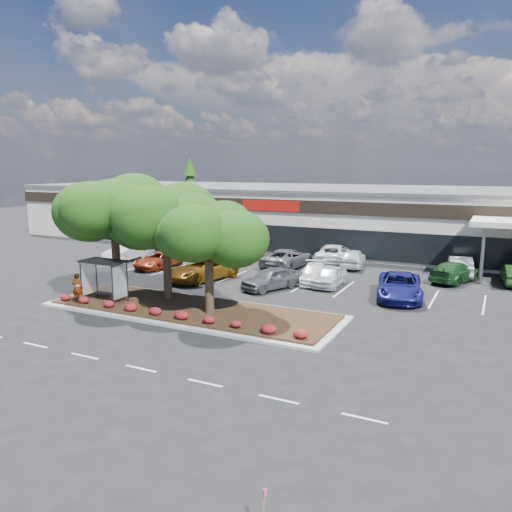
% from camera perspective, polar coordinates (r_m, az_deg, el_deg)
% --- Properties ---
extents(ground, '(160.00, 160.00, 0.00)m').
position_cam_1_polar(ground, '(25.70, -8.71, -9.19)').
color(ground, black).
rests_on(ground, ground).
extents(retail_store, '(80.40, 25.20, 6.25)m').
position_cam_1_polar(retail_store, '(55.73, 11.71, 4.48)').
color(retail_store, silver).
rests_on(retail_store, ground).
extents(landscape_island, '(18.00, 6.00, 0.26)m').
position_cam_1_polar(landscape_island, '(29.88, -7.46, -6.14)').
color(landscape_island, '#A6A6A0').
rests_on(landscape_island, ground).
extents(lane_markings, '(33.12, 20.06, 0.01)m').
position_cam_1_polar(lane_markings, '(34.42, 1.11, -4.07)').
color(lane_markings, silver).
rests_on(lane_markings, ground).
extents(shrub_row, '(17.00, 0.80, 0.50)m').
position_cam_1_polar(shrub_row, '(28.13, -9.86, -6.42)').
color(shrub_row, maroon).
rests_on(shrub_row, landscape_island).
extents(bus_shelter, '(2.75, 1.55, 2.59)m').
position_cam_1_polar(bus_shelter, '(31.93, -16.85, -1.40)').
color(bus_shelter, black).
rests_on(bus_shelter, landscape_island).
extents(island_tree_west, '(7.20, 7.20, 7.89)m').
position_cam_1_polar(island_tree_west, '(33.08, -15.82, 2.37)').
color(island_tree_west, '#153B0D').
rests_on(island_tree_west, landscape_island).
extents(island_tree_mid, '(6.60, 6.60, 7.32)m').
position_cam_1_polar(island_tree_mid, '(31.45, -10.19, 1.69)').
color(island_tree_mid, '#153B0D').
rests_on(island_tree_mid, landscape_island).
extents(island_tree_east, '(5.80, 5.80, 6.50)m').
position_cam_1_polar(island_tree_east, '(28.07, -5.41, -0.05)').
color(island_tree_east, '#153B0D').
rests_on(island_tree_east, landscape_island).
extents(conifer_north_west, '(4.40, 4.40, 10.00)m').
position_cam_1_polar(conifer_north_west, '(79.25, -7.53, 7.56)').
color(conifer_north_west, '#153B0D').
rests_on(conifer_north_west, ground).
extents(person_waiting, '(0.79, 0.67, 1.85)m').
position_cam_1_polar(person_waiting, '(32.37, -19.73, -3.44)').
color(person_waiting, '#594C47').
rests_on(person_waiting, landscape_island).
extents(survey_stake, '(0.08, 0.14, 1.10)m').
position_cam_1_polar(survey_stake, '(13.00, 0.94, -26.49)').
color(survey_stake, tan).
rests_on(survey_stake, ground).
extents(car_0, '(2.23, 5.21, 1.67)m').
position_cam_1_polar(car_0, '(47.08, -14.67, 0.49)').
color(car_0, silver).
rests_on(car_0, ground).
extents(car_1, '(2.36, 4.94, 1.36)m').
position_cam_1_polar(car_1, '(43.12, -11.12, -0.44)').
color(car_1, maroon).
rests_on(car_1, ground).
extents(car_2, '(4.11, 6.41, 1.64)m').
position_cam_1_polar(car_2, '(37.90, -6.14, -1.54)').
color(car_2, brown).
rests_on(car_2, ground).
extents(car_3, '(3.47, 4.87, 1.54)m').
position_cam_1_polar(car_3, '(34.91, 1.69, -2.58)').
color(car_3, '#505157').
rests_on(car_3, ground).
extents(car_4, '(3.12, 5.04, 1.36)m').
position_cam_1_polar(car_4, '(37.11, 6.67, -2.02)').
color(car_4, white).
rests_on(car_4, ground).
extents(car_5, '(1.77, 4.23, 1.43)m').
position_cam_1_polar(car_5, '(36.20, 8.44, -2.32)').
color(car_5, silver).
rests_on(car_5, ground).
extents(car_6, '(3.81, 6.35, 1.65)m').
position_cam_1_polar(car_6, '(33.72, 16.08, -3.34)').
color(car_6, navy).
rests_on(car_6, ground).
extents(car_9, '(3.50, 4.91, 1.55)m').
position_cam_1_polar(car_9, '(47.96, -8.82, 0.81)').
color(car_9, navy).
rests_on(car_9, ground).
extents(car_10, '(2.96, 4.80, 1.53)m').
position_cam_1_polar(car_10, '(46.45, -4.58, 0.58)').
color(car_10, brown).
rests_on(car_10, ground).
extents(car_11, '(3.06, 6.04, 1.64)m').
position_cam_1_polar(car_11, '(42.39, 3.60, -0.26)').
color(car_11, '#515058').
rests_on(car_11, ground).
extents(car_12, '(2.49, 4.83, 1.57)m').
position_cam_1_polar(car_12, '(43.30, 11.02, -0.25)').
color(car_12, silver).
rests_on(car_12, ground).
extents(car_13, '(3.92, 6.51, 1.69)m').
position_cam_1_polar(car_13, '(44.82, 8.85, 0.25)').
color(car_13, silver).
rests_on(car_13, ground).
extents(car_14, '(3.78, 5.60, 1.51)m').
position_cam_1_polar(car_14, '(40.00, 21.78, -1.69)').
color(car_14, '#1D4A21').
rests_on(car_14, ground).
extents(car_15, '(2.35, 4.99, 1.58)m').
position_cam_1_polar(car_15, '(42.23, 22.27, -1.08)').
color(car_15, '#99A0A5').
rests_on(car_15, ground).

